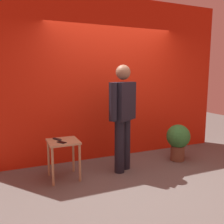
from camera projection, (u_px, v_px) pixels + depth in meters
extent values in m
plane|color=#59544F|center=(143.00, 179.00, 3.73)|extent=(12.00, 12.00, 0.00)
cube|color=red|center=(111.00, 79.00, 4.65)|extent=(4.78, 0.12, 3.04)
cylinder|color=black|center=(119.00, 147.00, 3.96)|extent=(0.23, 0.23, 0.87)
cylinder|color=black|center=(126.00, 144.00, 4.12)|extent=(0.23, 0.23, 0.87)
cube|color=black|center=(123.00, 101.00, 3.93)|extent=(0.52, 0.46, 0.62)
cube|color=#2D4784|center=(116.00, 99.00, 3.99)|extent=(0.12, 0.08, 0.52)
cube|color=#384C99|center=(116.00, 100.00, 3.99)|extent=(0.04, 0.03, 0.47)
cylinder|color=black|center=(113.00, 102.00, 3.68)|extent=(0.16, 0.16, 0.59)
cylinder|color=black|center=(131.00, 99.00, 4.16)|extent=(0.16, 0.16, 0.59)
sphere|color=brown|center=(123.00, 72.00, 3.85)|extent=(0.24, 0.24, 0.24)
cube|color=tan|center=(63.00, 142.00, 3.69)|extent=(0.46, 0.46, 0.03)
cylinder|color=tan|center=(53.00, 167.00, 3.48)|extent=(0.04, 0.04, 0.58)
cylinder|color=tan|center=(80.00, 163.00, 3.63)|extent=(0.04, 0.04, 0.58)
cylinder|color=tan|center=(49.00, 158.00, 3.84)|extent=(0.04, 0.04, 0.58)
cylinder|color=tan|center=(73.00, 155.00, 4.00)|extent=(0.04, 0.04, 0.58)
cube|color=black|center=(62.00, 142.00, 3.58)|extent=(0.14, 0.16, 0.01)
cube|color=black|center=(57.00, 139.00, 3.73)|extent=(0.11, 0.17, 0.02)
cylinder|color=brown|center=(178.00, 153.00, 4.56)|extent=(0.26, 0.26, 0.28)
sphere|color=#2D7233|center=(178.00, 136.00, 4.51)|extent=(0.44, 0.44, 0.44)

